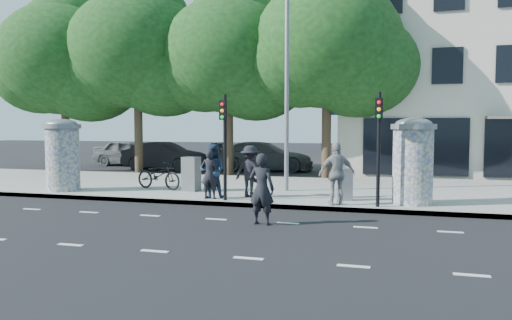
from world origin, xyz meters
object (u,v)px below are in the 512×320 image
(street_lamp, at_px, (286,64))
(cabinet_right, at_px, (344,184))
(car_right, at_px, (264,156))
(cabinet_left, at_px, (191,174))
(traffic_pole_near, at_px, (224,136))
(ped_c, at_px, (212,171))
(ped_e, at_px, (337,174))
(ped_d, at_px, (250,171))
(ad_column_left, at_px, (63,153))
(traffic_pole_far, at_px, (379,137))
(man_road, at_px, (262,189))
(ped_b, at_px, (210,174))
(car_mid, at_px, (164,156))
(ad_column_right, at_px, (413,159))
(car_left, at_px, (131,153))
(bicycle, at_px, (159,175))

(street_lamp, height_order, cabinet_right, street_lamp)
(car_right, bearing_deg, cabinet_left, 175.06)
(traffic_pole_near, xyz_separation_m, ped_c, (-0.60, 0.48, -1.18))
(ped_e, bearing_deg, ped_d, -40.60)
(cabinet_right, bearing_deg, car_right, 98.56)
(ped_c, height_order, ped_d, ped_c)
(street_lamp, height_order, ped_c, street_lamp)
(ad_column_left, height_order, ped_e, ad_column_left)
(traffic_pole_far, distance_m, man_road, 4.13)
(street_lamp, xyz_separation_m, ped_b, (-2.00, -2.61, -3.83))
(ped_c, distance_m, car_mid, 12.57)
(ped_b, xyz_separation_m, ped_e, (4.18, -0.17, 0.14))
(ped_b, bearing_deg, ad_column_right, 178.55)
(ped_b, xyz_separation_m, ped_c, (0.00, 0.26, 0.09))
(ped_c, relative_size, car_left, 0.37)
(ped_d, relative_size, ped_e, 0.91)
(traffic_pole_near, height_order, ped_e, traffic_pole_near)
(cabinet_right, bearing_deg, car_left, 122.08)
(bicycle, bearing_deg, street_lamp, -64.95)
(street_lamp, bearing_deg, car_right, 109.75)
(ped_d, height_order, ped_e, ped_e)
(ad_column_right, bearing_deg, ped_d, 179.08)
(ad_column_right, relative_size, ped_c, 1.47)
(street_lamp, xyz_separation_m, man_road, (0.58, -5.57, -3.87))
(ped_e, height_order, cabinet_right, ped_e)
(ad_column_right, xyz_separation_m, car_mid, (-13.33, 10.06, -0.74))
(ped_e, distance_m, cabinet_left, 5.84)
(ad_column_right, relative_size, car_mid, 0.55)
(man_road, height_order, cabinet_left, man_road)
(man_road, bearing_deg, car_right, -69.75)
(ped_c, distance_m, car_left, 16.36)
(cabinet_left, bearing_deg, ped_c, -33.23)
(cabinet_left, height_order, car_right, car_right)
(traffic_pole_near, distance_m, bicycle, 4.18)
(ped_e, height_order, car_mid, ped_e)
(traffic_pole_near, relative_size, man_road, 1.83)
(traffic_pole_far, relative_size, car_mid, 0.70)
(street_lamp, distance_m, cabinet_left, 5.33)
(traffic_pole_far, relative_size, car_left, 0.70)
(ped_e, relative_size, man_road, 1.03)
(street_lamp, relative_size, ped_c, 4.45)
(ped_b, relative_size, car_left, 0.33)
(ad_column_right, distance_m, car_right, 13.69)
(man_road, bearing_deg, ad_column_right, -130.99)
(ad_column_left, height_order, car_left, ad_column_left)
(ped_d, bearing_deg, ped_c, 35.98)
(traffic_pole_near, bearing_deg, ped_d, 60.32)
(street_lamp, distance_m, ped_b, 5.05)
(man_road, bearing_deg, cabinet_left, -43.87)
(man_road, relative_size, car_left, 0.38)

